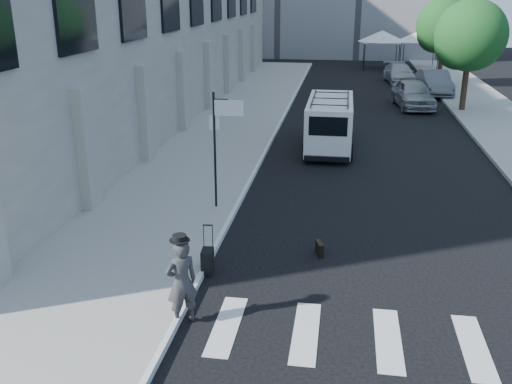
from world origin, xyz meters
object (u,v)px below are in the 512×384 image
(cargo_van, at_px, (330,123))
(parked_car_c, at_px, (399,73))
(briefcase, at_px, (319,248))
(businessman, at_px, (182,282))
(parked_car_a, at_px, (413,94))
(suitcase, at_px, (208,261))
(parked_car_b, at_px, (434,83))

(cargo_van, xyz_separation_m, parked_car_c, (4.44, 19.22, -0.44))
(cargo_van, bearing_deg, briefcase, -89.40)
(businessman, distance_m, cargo_van, 14.36)
(cargo_van, distance_m, parked_car_a, 10.69)
(parked_car_a, bearing_deg, parked_car_c, 82.94)
(businessman, distance_m, suitcase, 2.22)
(parked_car_a, distance_m, parked_car_c, 9.51)
(parked_car_a, relative_size, parked_car_b, 0.99)
(cargo_van, distance_m, parked_car_b, 15.66)
(businessman, distance_m, parked_car_c, 34.08)
(businessman, height_order, cargo_van, cargo_van)
(suitcase, xyz_separation_m, parked_car_b, (8.70, 26.37, 0.46))
(businessman, xyz_separation_m, parked_car_b, (8.70, 28.51, -0.13))
(cargo_van, bearing_deg, parked_car_a, 65.40)
(parked_car_a, xyz_separation_m, parked_car_c, (0.00, 9.51, -0.13))
(suitcase, bearing_deg, businessman, -94.59)
(parked_car_b, bearing_deg, parked_car_c, 106.50)
(businessman, relative_size, parked_car_b, 0.39)
(businessman, xyz_separation_m, parked_car_c, (6.90, 33.37, -0.24))
(briefcase, bearing_deg, suitcase, -167.55)
(suitcase, xyz_separation_m, parked_car_a, (6.90, 21.72, 0.48))
(businessman, height_order, briefcase, businessman)
(briefcase, relative_size, suitcase, 0.37)
(businessman, distance_m, briefcase, 4.48)
(parked_car_a, bearing_deg, cargo_van, -121.60)
(businessman, bearing_deg, suitcase, -127.92)
(briefcase, distance_m, parked_car_c, 30.10)
(parked_car_b, relative_size, parked_car_c, 1.03)
(parked_car_b, bearing_deg, briefcase, -107.62)
(cargo_van, height_order, parked_car_b, cargo_van)
(businessman, height_order, suitcase, businessman)
(cargo_van, bearing_deg, parked_car_c, 76.95)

